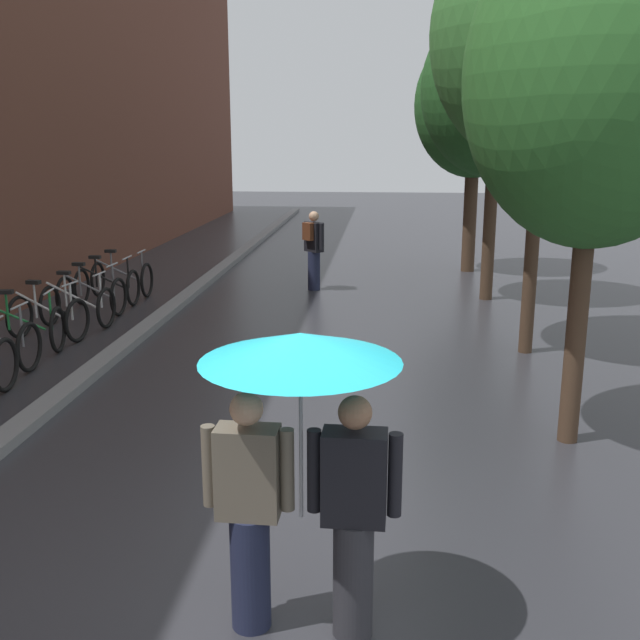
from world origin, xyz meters
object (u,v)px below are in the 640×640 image
object	(u,v)px
street_tree_1	(547,34)
parked_bicycle_5	(78,305)
street_tree_0	(598,78)
parked_bicycle_6	(91,295)
couple_under_umbrella	(301,429)
street_tree_3	(475,106)
parked_bicycle_4	(48,317)
parked_bicycle_3	(23,328)
street_tree_2	(497,90)
parked_bicycle_7	(107,286)
parked_bicycle_8	(122,278)
pedestrian_walking_midground	(313,248)

from	to	relation	value
street_tree_1	parked_bicycle_5	world-z (taller)	street_tree_1
street_tree_0	parked_bicycle_6	xyz separation A→B (m)	(-7.26, 5.14, -3.31)
couple_under_umbrella	street_tree_3	bearing A→B (deg)	79.67
street_tree_1	parked_bicycle_4	bearing A→B (deg)	179.81
street_tree_0	parked_bicycle_3	xyz separation A→B (m)	(-7.34, 2.70, -3.31)
street_tree_2	street_tree_1	bearing A→B (deg)	-88.41
parked_bicycle_4	street_tree_2	bearing A→B (deg)	27.04
parked_bicycle_3	street_tree_0	bearing A→B (deg)	-20.16
parked_bicycle_7	parked_bicycle_8	distance (m)	0.79
parked_bicycle_3	parked_bicycle_5	size ratio (longest dim) A/B	1.03
street_tree_2	pedestrian_walking_midground	xyz separation A→B (m)	(-3.52, 0.62, -3.13)
parked_bicycle_8	couple_under_umbrella	size ratio (longest dim) A/B	0.54
parked_bicycle_4	parked_bicycle_5	size ratio (longest dim) A/B	1.04
parked_bicycle_3	parked_bicycle_8	distance (m)	4.04
parked_bicycle_4	pedestrian_walking_midground	distance (m)	5.81
parked_bicycle_8	pedestrian_walking_midground	bearing A→B (deg)	15.19
pedestrian_walking_midground	parked_bicycle_6	bearing A→B (deg)	-145.29
street_tree_0	parked_bicycle_8	world-z (taller)	street_tree_0
street_tree_2	pedestrian_walking_midground	size ratio (longest dim) A/B	3.42
street_tree_2	street_tree_3	bearing A→B (deg)	90.50
street_tree_0	street_tree_1	xyz separation A→B (m)	(0.16, 3.38, 0.82)
parked_bicycle_4	parked_bicycle_7	bearing A→B (deg)	89.89
street_tree_3	couple_under_umbrella	distance (m)	14.14
street_tree_3	parked_bicycle_4	bearing A→B (deg)	-136.37
street_tree_0	couple_under_umbrella	world-z (taller)	street_tree_0
street_tree_3	parked_bicycle_7	size ratio (longest dim) A/B	5.10
couple_under_umbrella	pedestrian_walking_midground	bearing A→B (deg)	95.13
parked_bicycle_7	parked_bicycle_8	xyz separation A→B (m)	(0.01, 0.79, 0.00)
parked_bicycle_7	street_tree_0	bearing A→B (deg)	-39.28
street_tree_3	parked_bicycle_7	bearing A→B (deg)	-148.81
street_tree_3	parked_bicycle_8	size ratio (longest dim) A/B	5.12
street_tree_0	parked_bicycle_4	xyz separation A→B (m)	(-7.28, 3.41, -3.31)
street_tree_3	pedestrian_walking_midground	distance (m)	5.27
street_tree_3	parked_bicycle_5	size ratio (longest dim) A/B	4.94
parked_bicycle_4	couple_under_umbrella	distance (m)	8.34
parked_bicycle_4	parked_bicycle_5	distance (m)	0.87
parked_bicycle_6	parked_bicycle_7	world-z (taller)	same
street_tree_3	parked_bicycle_4	xyz separation A→B (m)	(-7.31, -6.97, -3.48)
parked_bicycle_4	street_tree_1	bearing A→B (deg)	-0.19
street_tree_2	parked_bicycle_5	size ratio (longest dim) A/B	5.05
street_tree_3	parked_bicycle_3	xyz separation A→B (m)	(-7.37, -7.67, -3.48)
parked_bicycle_6	parked_bicycle_7	distance (m)	0.81
parked_bicycle_6	pedestrian_walking_midground	size ratio (longest dim) A/B	0.67
parked_bicycle_5	couple_under_umbrella	world-z (taller)	couple_under_umbrella
parked_bicycle_6	couple_under_umbrella	bearing A→B (deg)	-60.52
street_tree_0	couple_under_umbrella	size ratio (longest dim) A/B	2.66
parked_bicycle_3	couple_under_umbrella	bearing A→B (deg)	-51.07
parked_bicycle_7	couple_under_umbrella	bearing A→B (deg)	-62.64
street_tree_1	pedestrian_walking_midground	size ratio (longest dim) A/B	3.82
street_tree_3	parked_bicycle_8	distance (m)	8.85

